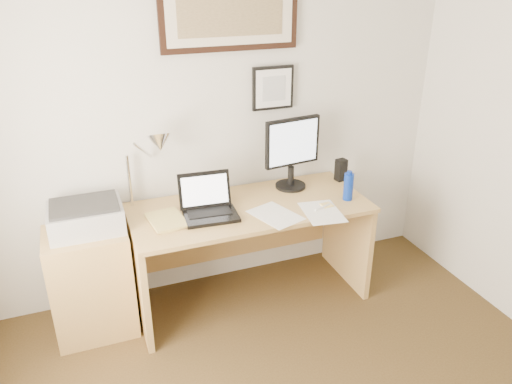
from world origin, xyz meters
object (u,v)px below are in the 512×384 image
side_cabinet (92,282)px  desk (246,231)px  book (151,224)px  lcd_monitor (292,150)px  printer (86,217)px  water_bottle (348,187)px  laptop (209,206)px

side_cabinet → desk: 1.08m
book → desk: bearing=10.6°
side_cabinet → lcd_monitor: lcd_monitor is taller
lcd_monitor → book: bearing=-168.3°
side_cabinet → printer: bearing=53.6°
water_bottle → printer: 1.73m
book → desk: book is taller
lcd_monitor → printer: lcd_monitor is taller
desk → lcd_monitor: lcd_monitor is taller
book → printer: 0.40m
side_cabinet → water_bottle: size_ratio=3.83×
side_cabinet → lcd_monitor: (1.45, 0.13, 0.68)m
lcd_monitor → laptop: bearing=-163.4°
desk → printer: printer is taller
side_cabinet → desk: (1.07, 0.04, 0.15)m
side_cabinet → book: 0.57m
laptop → water_bottle: bearing=-7.1°
book → desk: size_ratio=0.18×
water_bottle → desk: bearing=161.1°
lcd_monitor → printer: (-1.43, -0.09, -0.22)m
book → water_bottle: bearing=-4.4°
side_cabinet → laptop: bearing=-5.4°
side_cabinet → water_bottle: bearing=-6.3°
water_bottle → book: 1.35m
water_bottle → laptop: 0.97m
desk → printer: bearing=180.0°
water_bottle → desk: (-0.67, 0.23, -0.33)m
laptop → side_cabinet: bearing=174.6°
lcd_monitor → water_bottle: bearing=-48.8°
water_bottle → desk: size_ratio=0.12×
side_cabinet → laptop: 0.90m
printer → water_bottle: bearing=-7.6°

